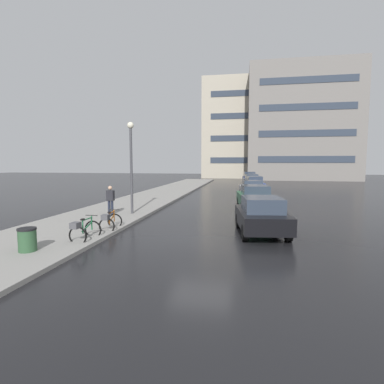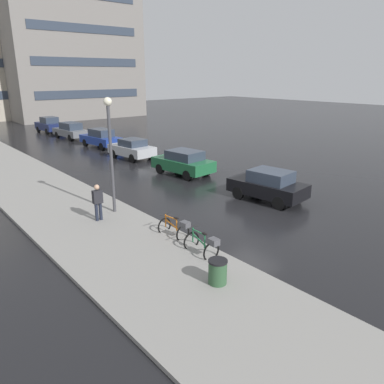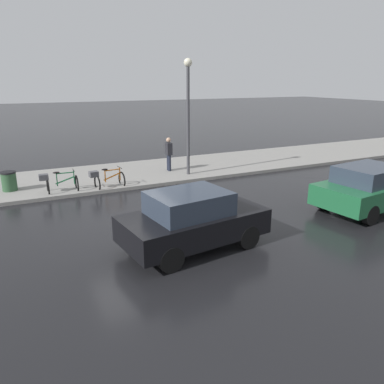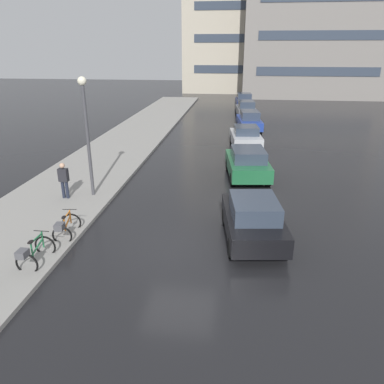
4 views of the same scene
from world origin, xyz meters
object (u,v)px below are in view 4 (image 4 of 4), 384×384
object	(u,v)px
car_green	(248,163)
car_navy	(244,101)
car_silver	(246,137)
bicycle_second	(65,227)
car_grey	(246,109)
pedestrian	(64,180)
streetlamp	(86,124)
car_blue	(249,121)
bicycle_nearest	(33,254)
car_black	(253,219)

from	to	relation	value
car_green	car_navy	size ratio (longest dim) A/B	1.08
car_silver	car_navy	world-z (taller)	car_navy
bicycle_second	car_grey	distance (m)	26.48
pedestrian	car_green	bearing A→B (deg)	27.40
bicycle_second	streetlamp	bearing A→B (deg)	97.45
pedestrian	car_grey	bearing A→B (deg)	70.09
car_green	car_blue	bearing A→B (deg)	88.42
car_blue	pedestrian	bearing A→B (deg)	-117.09
bicycle_nearest	car_navy	xyz separation A→B (m)	(6.55, 32.92, 0.35)
pedestrian	bicycle_second	bearing A→B (deg)	-65.51
car_silver	car_navy	xyz separation A→B (m)	(0.03, 17.38, 0.07)
car_green	bicycle_nearest	bearing A→B (deg)	-125.03
car_black	streetlamp	size ratio (longest dim) A/B	0.77
car_green	car_navy	bearing A→B (deg)	89.97
car_silver	car_blue	world-z (taller)	car_blue
car_silver	pedestrian	bearing A→B (deg)	-127.42
car_green	car_silver	world-z (taller)	car_green
bicycle_second	pedestrian	world-z (taller)	pedestrian
car_grey	bicycle_second	bearing A→B (deg)	-104.23
car_black	car_silver	distance (m)	12.96
car_grey	bicycle_nearest	bearing A→B (deg)	-103.68
bicycle_nearest	car_blue	size ratio (longest dim) A/B	0.32
bicycle_second	car_black	distance (m)	6.48
car_silver	car_grey	distance (m)	11.95
car_black	car_navy	distance (m)	30.34
pedestrian	streetlamp	distance (m)	2.61
bicycle_nearest	car_grey	bearing A→B (deg)	76.32
bicycle_nearest	car_green	size ratio (longest dim) A/B	0.34
car_grey	pedestrian	distance (m)	23.67
car_green	pedestrian	xyz separation A→B (m)	(-7.91, -4.10, 0.17)
car_blue	streetlamp	world-z (taller)	streetlamp
car_silver	streetlamp	distance (m)	12.21
car_blue	streetlamp	xyz separation A→B (m)	(-7.20, -15.58, 2.50)
car_navy	car_black	bearing A→B (deg)	-89.88
bicycle_nearest	car_grey	xyz separation A→B (m)	(6.69, 27.48, 0.32)
bicycle_nearest	car_green	xyz separation A→B (m)	(6.54, 9.33, 0.32)
bicycle_nearest	streetlamp	distance (m)	6.42
car_navy	pedestrian	distance (m)	28.80
car_green	car_blue	xyz separation A→B (m)	(0.33, 12.01, 0.00)
car_silver	car_grey	bearing A→B (deg)	89.19
car_blue	streetlamp	size ratio (longest dim) A/B	0.85
car_green	streetlamp	xyz separation A→B (m)	(-6.87, -3.57, 2.50)
car_green	car_silver	xyz separation A→B (m)	(-0.02, 6.21, -0.04)
pedestrian	car_black	bearing A→B (deg)	-18.34
car_grey	car_navy	distance (m)	5.44
bicycle_nearest	streetlamp	bearing A→B (deg)	93.30
car_black	car_grey	xyz separation A→B (m)	(0.07, 24.90, 0.01)
car_blue	streetlamp	distance (m)	17.35
car_blue	car_navy	distance (m)	11.59
car_black	bicycle_second	bearing A→B (deg)	-173.24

